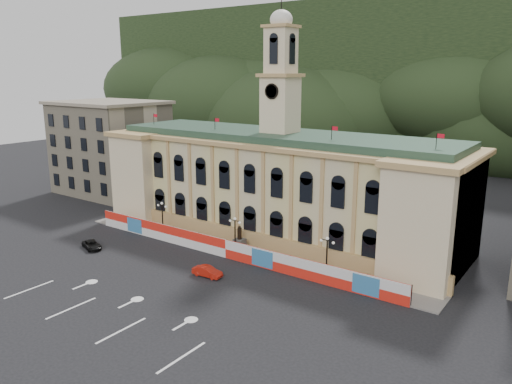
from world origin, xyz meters
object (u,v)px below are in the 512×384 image
Objects in this scene: black_suv at (92,245)px; lamp_center at (235,232)px; statue at (240,243)px; red_sedan at (207,272)px.

lamp_center is at bearing -40.09° from black_suv.
lamp_center is (0.00, -1.00, 1.89)m from statue.
black_suv is at bearing 91.38° from red_sedan.
red_sedan is (2.13, -8.25, -2.44)m from lamp_center.
lamp_center is 1.30× the size of red_sedan.
statue is 9.51m from red_sedan.
lamp_center is 20.52m from black_suv.
statue reaches higher than black_suv.
statue reaches higher than red_sedan.
statue is 2.14m from lamp_center.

